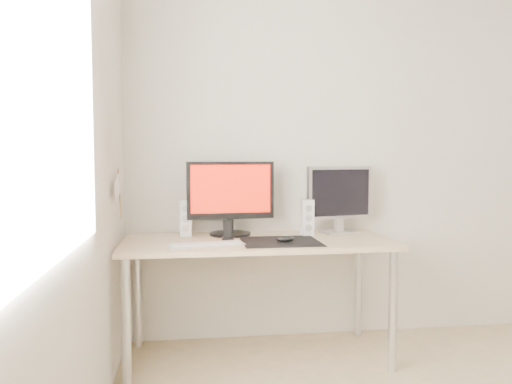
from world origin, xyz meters
TOP-DOWN VIEW (x-y plane):
  - wall_back at (0.00, 1.75)m, footprint 3.50×0.00m
  - wall_left at (-1.75, 0.00)m, footprint 0.00×3.50m
  - window_pane at (-1.74, 0.00)m, footprint 0.00×1.30m
  - mousepad at (-0.81, 1.28)m, footprint 0.45×0.40m
  - mouse at (-0.79, 1.25)m, footprint 0.10×0.06m
  - desk at (-0.93, 1.38)m, footprint 1.60×0.70m
  - main_monitor at (-1.08, 1.56)m, footprint 0.55×0.28m
  - second_monitor at (-0.37, 1.56)m, footprint 0.45×0.20m
  - speaker_left at (-1.36, 1.57)m, footprint 0.07×0.09m
  - speaker_right at (-0.60, 1.49)m, footprint 0.07×0.09m
  - keyboard at (-1.24, 1.20)m, footprint 0.43×0.19m
  - phone_dock at (-1.11, 1.39)m, footprint 0.07×0.06m
  - pennant at (-1.72, 1.24)m, footprint 0.01×0.23m

SIDE VIEW (x-z plane):
  - desk at x=-0.93m, z-range 0.29..1.02m
  - mousepad at x=-0.81m, z-range 0.73..0.73m
  - keyboard at x=-1.24m, z-range 0.73..0.75m
  - mouse at x=-0.79m, z-range 0.73..0.77m
  - phone_dock at x=-1.11m, z-range 0.71..0.83m
  - speaker_left at x=-1.36m, z-range 0.73..0.96m
  - speaker_right at x=-0.60m, z-range 0.73..0.96m
  - second_monitor at x=-0.37m, z-range 0.75..1.19m
  - main_monitor at x=-1.08m, z-range 0.75..1.22m
  - pennant at x=-1.72m, z-range 0.90..1.19m
  - wall_back at x=0.00m, z-range -0.50..3.00m
  - wall_left at x=-1.75m, z-range -0.50..3.00m
  - window_pane at x=-1.74m, z-range 0.85..2.15m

